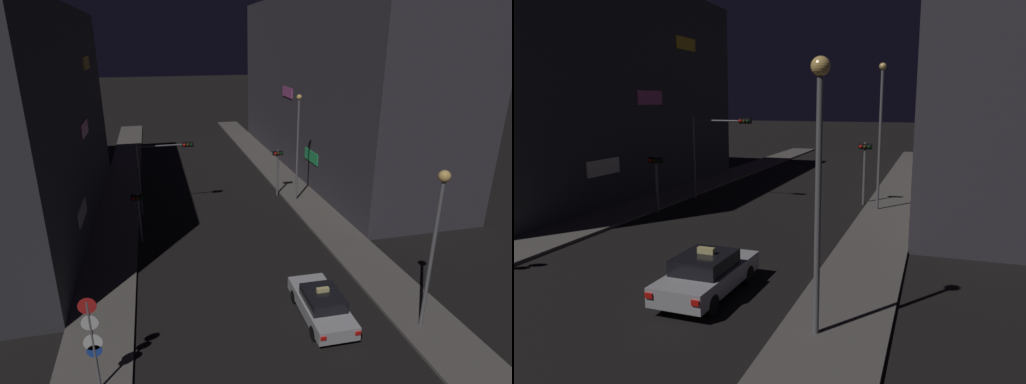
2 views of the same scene
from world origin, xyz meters
TOP-DOWN VIEW (x-y plane):
  - sidewalk_left at (-7.05, 28.17)m, footprint 2.92×60.34m
  - sidewalk_right at (7.05, 28.17)m, footprint 2.92×60.34m
  - building_facade_right at (12.85, 33.47)m, footprint 8.77×33.57m
  - taxi at (2.64, 10.11)m, footprint 1.90×4.49m
  - traffic_light_overhead at (-3.83, 24.48)m, footprint 4.02×0.42m
  - traffic_light_left_kerb at (-5.34, 19.97)m, footprint 0.80×0.42m
  - traffic_light_right_kerb at (5.34, 25.97)m, footprint 0.80×0.42m
  - sign_pole_left at (-6.69, 8.08)m, footprint 0.64×0.10m
  - street_lamp_near_block at (6.63, 8.40)m, footprint 0.48×0.48m
  - street_lamp_far_block at (6.37, 24.31)m, footprint 0.39×0.39m

SIDE VIEW (x-z plane):
  - sidewalk_left at x=-7.05m, z-range 0.00..0.15m
  - sidewalk_right at x=7.05m, z-range 0.00..0.15m
  - taxi at x=2.64m, z-range -0.07..1.55m
  - sign_pole_left at x=-6.69m, z-range 0.45..4.25m
  - traffic_light_left_kerb at x=-5.34m, z-range 0.73..3.97m
  - traffic_light_right_kerb at x=5.34m, z-range 0.82..4.61m
  - traffic_light_overhead at x=-3.83m, z-range 1.18..6.44m
  - street_lamp_near_block at x=6.63m, z-range 1.31..8.43m
  - street_lamp_far_block at x=6.37m, z-range 0.91..9.02m
  - building_facade_right at x=12.85m, z-range 0.00..15.94m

